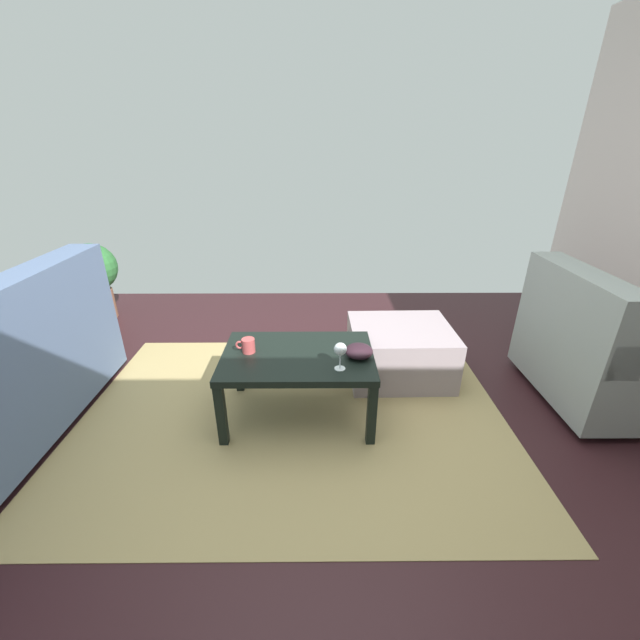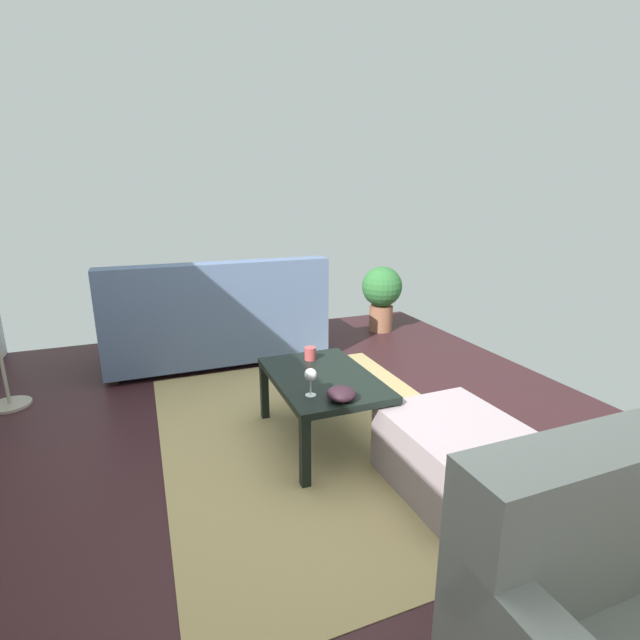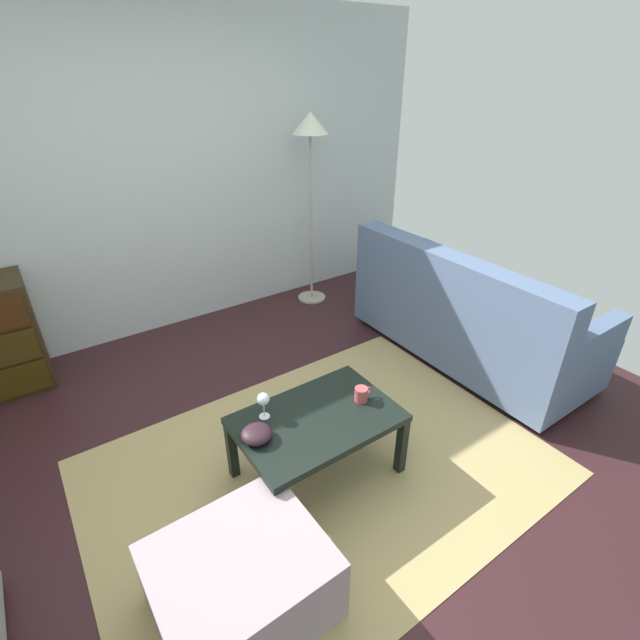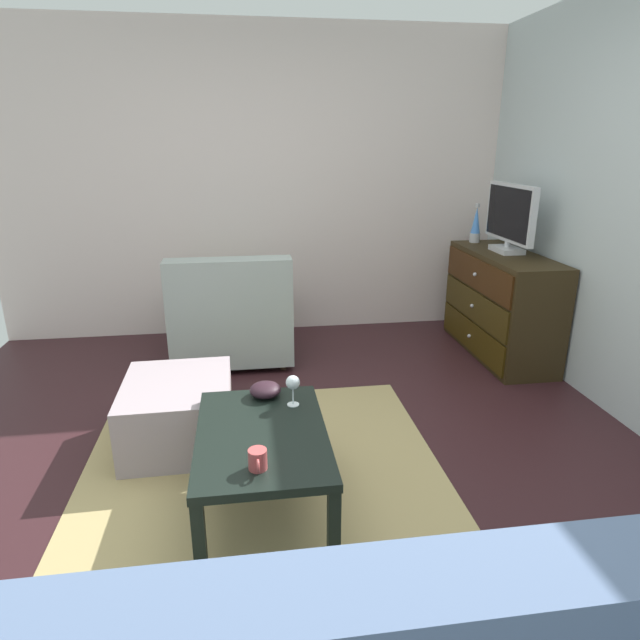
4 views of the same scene
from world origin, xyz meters
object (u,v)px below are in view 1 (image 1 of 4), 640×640
Objects in this scene: coffee_table at (298,362)px; mug at (248,345)px; bowl_decorative at (359,351)px; potted_plant at (93,274)px; wine_glass at (340,350)px; ottoman at (399,351)px; armchair at (604,350)px.

coffee_table is 0.31m from mug.
coffee_table is 5.48× the size of bowl_decorative.
coffee_table is at bearing 142.85° from potted_plant.
bowl_decorative is 2.76m from potted_plant.
bowl_decorative is at bearing 174.68° from mug.
wine_glass reaches higher than coffee_table.
coffee_table is 1.26× the size of ottoman.
potted_plant reaches higher than coffee_table.
potted_plant is (3.87, -1.32, 0.08)m from armchair.
wine_glass is at bearing 53.20° from ottoman.
ottoman is at bearing -156.56° from mug.
potted_plant is (1.66, -1.45, -0.04)m from mug.
potted_plant is at bearing -36.92° from wine_glass.
mug is 0.16× the size of ottoman.
armchair is (-1.68, -0.33, -0.19)m from wine_glass.
mug reaches higher than ottoman.
coffee_table is at bearing -34.95° from wine_glass.
armchair reaches higher than potted_plant.
armchair reaches higher than wine_glass.
wine_glass is 0.57m from mug.
potted_plant reaches higher than wine_glass.
armchair is at bearing -172.92° from bowl_decorative.
potted_plant is at bearing -37.15° from coffee_table.
armchair is 1.27m from ottoman.
bowl_decorative is at bearing -131.19° from wine_glass.
bowl_decorative is 0.18× the size of armchair.
armchair is at bearing -169.04° from wine_glass.
mug is at bearing -5.03° from coffee_table.
armchair reaches higher than coffee_table.
mug is at bearing 138.82° from potted_plant.
ottoman is at bearing -125.53° from bowl_decorative.
bowl_decorative reaches higher than coffee_table.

